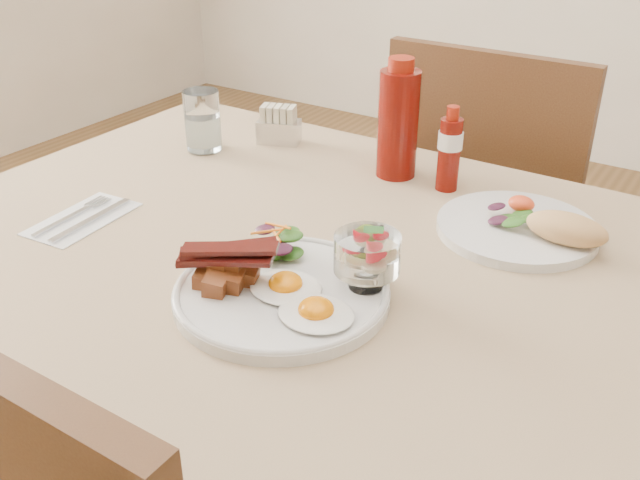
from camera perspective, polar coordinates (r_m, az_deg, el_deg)
table at (r=1.08m, az=1.41°, el=-5.15°), size 1.33×0.88×0.75m
chair_far at (r=1.67m, az=13.41°, el=1.65°), size 0.42×0.42×0.93m
main_plate at (r=0.92m, az=-3.08°, el=-4.34°), size 0.28×0.28×0.02m
fried_eggs at (r=0.89m, az=-1.58°, el=-4.69°), size 0.18×0.13×0.03m
bacon_potato_pile at (r=0.92m, az=-7.57°, el=-2.14°), size 0.13×0.10×0.06m
side_salad at (r=0.98m, az=-3.43°, el=-0.40°), size 0.09×0.09×0.04m
fruit_cup at (r=0.90m, az=3.80°, el=-1.10°), size 0.09×0.09×0.09m
second_plate at (r=1.11m, az=16.37°, el=1.00°), size 0.26×0.24×0.06m
ketchup_bottle at (r=1.26m, az=6.27°, el=9.37°), size 0.09×0.09×0.21m
hot_sauce_bottle at (r=1.22m, az=10.32°, el=7.10°), size 0.05×0.05×0.15m
sugar_caddy at (r=1.42m, az=-3.32°, el=9.04°), size 0.09×0.07×0.08m
water_glass at (r=1.40m, az=-9.36°, el=9.11°), size 0.07×0.07×0.12m
napkin_cutlery at (r=1.18m, az=-18.45°, el=1.63°), size 0.11×0.18×0.01m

